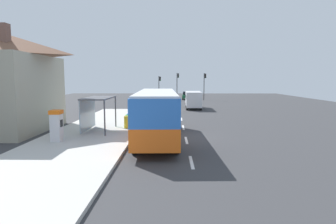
{
  "coord_description": "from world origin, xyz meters",
  "views": [
    {
      "loc": [
        -0.71,
        -19.57,
        4.04
      ],
      "look_at": [
        -1.0,
        2.28,
        1.5
      ],
      "focal_mm": 30.7,
      "sensor_mm": 36.0,
      "label": 1
    }
  ],
  "objects_px": {
    "traffic_light_near_side": "(205,82)",
    "bus_shelter": "(95,105)",
    "traffic_light_median": "(177,82)",
    "recycling_bin_green": "(129,121)",
    "bus": "(157,112)",
    "recycling_bin_blue": "(130,120)",
    "ticket_machine": "(57,125)",
    "sedan_near": "(187,95)",
    "recycling_bin_yellow": "(127,122)",
    "white_van": "(193,99)",
    "traffic_light_far_side": "(159,84)"
  },
  "relations": [
    {
      "from": "recycling_bin_blue",
      "to": "sedan_near",
      "type": "bearing_deg",
      "value": 78.78
    },
    {
      "from": "traffic_light_far_side",
      "to": "bus_shelter",
      "type": "relative_size",
      "value": 1.13
    },
    {
      "from": "white_van",
      "to": "recycling_bin_yellow",
      "type": "relative_size",
      "value": 5.51
    },
    {
      "from": "recycling_bin_yellow",
      "to": "bus_shelter",
      "type": "bearing_deg",
      "value": -151.35
    },
    {
      "from": "white_van",
      "to": "recycling_bin_green",
      "type": "bearing_deg",
      "value": -112.08
    },
    {
      "from": "bus",
      "to": "white_van",
      "type": "xyz_separation_m",
      "value": [
        3.91,
        19.86,
        -0.5
      ]
    },
    {
      "from": "ticket_machine",
      "to": "traffic_light_median",
      "type": "relative_size",
      "value": 0.38
    },
    {
      "from": "recycling_bin_blue",
      "to": "bus",
      "type": "bearing_deg",
      "value": -62.5
    },
    {
      "from": "bus_shelter",
      "to": "ticket_machine",
      "type": "bearing_deg",
      "value": -111.55
    },
    {
      "from": "white_van",
      "to": "recycling_bin_blue",
      "type": "distance_m",
      "value": 16.4
    },
    {
      "from": "sedan_near",
      "to": "recycling_bin_blue",
      "type": "relative_size",
      "value": 4.74
    },
    {
      "from": "white_van",
      "to": "recycling_bin_blue",
      "type": "relative_size",
      "value": 5.51
    },
    {
      "from": "white_van",
      "to": "recycling_bin_yellow",
      "type": "height_order",
      "value": "white_van"
    },
    {
      "from": "white_van",
      "to": "ticket_machine",
      "type": "relative_size",
      "value": 2.7
    },
    {
      "from": "traffic_light_far_side",
      "to": "recycling_bin_green",
      "type": "bearing_deg",
      "value": -91.95
    },
    {
      "from": "sedan_near",
      "to": "recycling_bin_yellow",
      "type": "bearing_deg",
      "value": -100.77
    },
    {
      "from": "recycling_bin_green",
      "to": "traffic_light_near_side",
      "type": "xyz_separation_m",
      "value": [
        9.7,
        31.69,
        2.72
      ]
    },
    {
      "from": "recycling_bin_yellow",
      "to": "recycling_bin_green",
      "type": "xyz_separation_m",
      "value": [
        0.0,
        0.7,
        0.0
      ]
    },
    {
      "from": "recycling_bin_yellow",
      "to": "recycling_bin_blue",
      "type": "relative_size",
      "value": 1.0
    },
    {
      "from": "sedan_near",
      "to": "recycling_bin_yellow",
      "type": "height_order",
      "value": "sedan_near"
    },
    {
      "from": "recycling_bin_green",
      "to": "traffic_light_near_side",
      "type": "height_order",
      "value": "traffic_light_near_side"
    },
    {
      "from": "bus",
      "to": "recycling_bin_blue",
      "type": "height_order",
      "value": "bus"
    },
    {
      "from": "recycling_bin_yellow",
      "to": "traffic_light_far_side",
      "type": "relative_size",
      "value": 0.21
    },
    {
      "from": "white_van",
      "to": "traffic_light_near_side",
      "type": "distance_m",
      "value": 16.37
    },
    {
      "from": "bus",
      "to": "white_van",
      "type": "distance_m",
      "value": 20.25
    },
    {
      "from": "traffic_light_far_side",
      "to": "traffic_light_median",
      "type": "xyz_separation_m",
      "value": [
        3.49,
        0.8,
        0.37
      ]
    },
    {
      "from": "traffic_light_far_side",
      "to": "bus_shelter",
      "type": "xyz_separation_m",
      "value": [
        -3.32,
        -34.4,
        -0.94
      ]
    },
    {
      "from": "traffic_light_median",
      "to": "recycling_bin_green",
      "type": "bearing_deg",
      "value": -97.86
    },
    {
      "from": "traffic_light_near_side",
      "to": "traffic_light_median",
      "type": "height_order",
      "value": "traffic_light_median"
    },
    {
      "from": "traffic_light_near_side",
      "to": "bus_shelter",
      "type": "relative_size",
      "value": 1.27
    },
    {
      "from": "recycling_bin_blue",
      "to": "bus_shelter",
      "type": "height_order",
      "value": "bus_shelter"
    },
    {
      "from": "recycling_bin_green",
      "to": "recycling_bin_blue",
      "type": "xyz_separation_m",
      "value": [
        0.0,
        0.7,
        0.0
      ]
    },
    {
      "from": "recycling_bin_blue",
      "to": "traffic_light_median",
      "type": "bearing_deg",
      "value": 81.97
    },
    {
      "from": "recycling_bin_blue",
      "to": "traffic_light_far_side",
      "type": "relative_size",
      "value": 0.21
    },
    {
      "from": "white_van",
      "to": "traffic_light_median",
      "type": "bearing_deg",
      "value": 95.88
    },
    {
      "from": "bus",
      "to": "traffic_light_median",
      "type": "relative_size",
      "value": 2.16
    },
    {
      "from": "traffic_light_far_side",
      "to": "recycling_bin_yellow",
      "type": "bearing_deg",
      "value": -91.91
    },
    {
      "from": "recycling_bin_blue",
      "to": "recycling_bin_green",
      "type": "bearing_deg",
      "value": -90.0
    },
    {
      "from": "ticket_machine",
      "to": "bus",
      "type": "bearing_deg",
      "value": 13.22
    },
    {
      "from": "recycling_bin_yellow",
      "to": "bus_shelter",
      "type": "distance_m",
      "value": 2.9
    },
    {
      "from": "traffic_light_median",
      "to": "bus",
      "type": "bearing_deg",
      "value": -93.23
    },
    {
      "from": "recycling_bin_blue",
      "to": "traffic_light_near_side",
      "type": "bearing_deg",
      "value": 72.62
    },
    {
      "from": "traffic_light_median",
      "to": "sedan_near",
      "type": "bearing_deg",
      "value": 5.84
    },
    {
      "from": "sedan_near",
      "to": "traffic_light_median",
      "type": "xyz_separation_m",
      "value": [
        -1.91,
        -0.2,
        2.62
      ]
    },
    {
      "from": "sedan_near",
      "to": "recycling_bin_green",
      "type": "bearing_deg",
      "value": -100.99
    },
    {
      "from": "sedan_near",
      "to": "traffic_light_near_side",
      "type": "distance_m",
      "value": 4.48
    },
    {
      "from": "ticket_machine",
      "to": "bus_shelter",
      "type": "height_order",
      "value": "bus_shelter"
    },
    {
      "from": "traffic_light_far_side",
      "to": "traffic_light_median",
      "type": "bearing_deg",
      "value": 12.9
    },
    {
      "from": "recycling_bin_blue",
      "to": "bus_shelter",
      "type": "xyz_separation_m",
      "value": [
        -2.21,
        -2.61,
        1.44
      ]
    },
    {
      "from": "recycling_bin_green",
      "to": "bus_shelter",
      "type": "xyz_separation_m",
      "value": [
        -2.21,
        -1.91,
        1.44
      ]
    }
  ]
}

